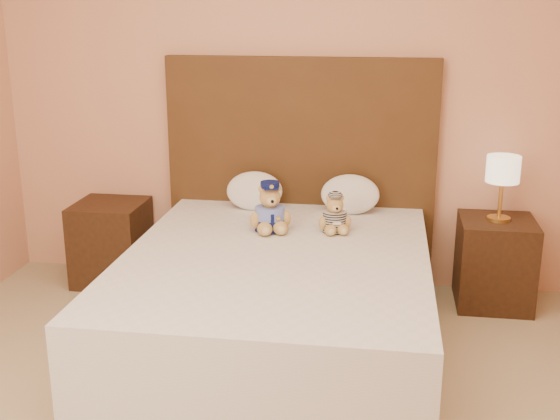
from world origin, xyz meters
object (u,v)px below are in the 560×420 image
object	(u,v)px
lamp	(503,172)
nightstand_left	(111,242)
nightstand_right	(495,262)
pillow_left	(254,189)
teddy_police	(270,207)
bed	(276,302)
teddy_prisoner	(335,213)
pillow_right	(350,193)

from	to	relation	value
lamp	nightstand_left	bearing A→B (deg)	180.00
nightstand_right	pillow_left	bearing A→B (deg)	178.87
lamp	pillow_left	world-z (taller)	lamp
teddy_police	nightstand_left	bearing A→B (deg)	140.03
bed	teddy_prisoner	xyz separation A→B (m)	(0.28, 0.42, 0.39)
bed	lamp	xyz separation A→B (m)	(1.25, 0.80, 0.57)
pillow_left	teddy_police	bearing A→B (deg)	-68.51
teddy_prisoner	pillow_right	bearing A→B (deg)	65.15
teddy_prisoner	pillow_left	xyz separation A→B (m)	(-0.55, 0.41, 0.02)
bed	teddy_prisoner	size ratio (longest dim) A/B	8.93
nightstand_left	teddy_prisoner	size ratio (longest dim) A/B	2.46
bed	nightstand_right	distance (m)	1.48
bed	teddy_police	bearing A→B (deg)	103.99
teddy_police	pillow_left	size ratio (longest dim) A/B	0.80
teddy_prisoner	pillow_left	world-z (taller)	pillow_left
nightstand_right	pillow_right	world-z (taller)	pillow_right
nightstand_left	lamp	distance (m)	2.56
nightstand_right	lamp	world-z (taller)	lamp
nightstand_left	teddy_prisoner	distance (m)	1.62
bed	lamp	world-z (taller)	lamp
lamp	teddy_prisoner	distance (m)	1.06
nightstand_left	pillow_right	distance (m)	1.64
pillow_left	pillow_right	bearing A→B (deg)	0.00
pillow_left	lamp	bearing A→B (deg)	-1.13
nightstand_right	pillow_left	distance (m)	1.57
nightstand_left	lamp	bearing A→B (deg)	0.00
nightstand_left	pillow_right	size ratio (longest dim) A/B	1.50
bed	nightstand_right	size ratio (longest dim) A/B	3.64
nightstand_right	lamp	distance (m)	0.57
teddy_police	pillow_right	distance (m)	0.63
lamp	pillow_right	distance (m)	0.93
nightstand_right	teddy_prisoner	size ratio (longest dim) A/B	2.46
bed	lamp	distance (m)	1.59
bed	pillow_left	xyz separation A→B (m)	(-0.27, 0.83, 0.40)
bed	teddy_police	distance (m)	0.58
pillow_right	nightstand_right	bearing A→B (deg)	-1.89
lamp	bed	bearing A→B (deg)	-147.38
teddy_prisoner	nightstand_right	bearing A→B (deg)	5.38
nightstand_left	teddy_police	size ratio (longest dim) A/B	1.90
nightstand_left	teddy_prisoner	bearing A→B (deg)	-13.97
bed	nightstand_right	world-z (taller)	same
bed	teddy_prisoner	bearing A→B (deg)	56.63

